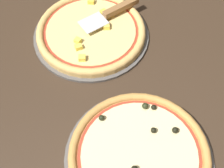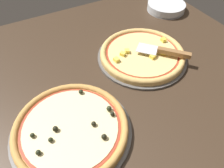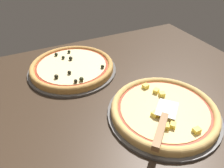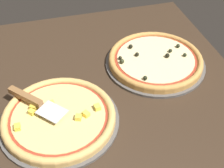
{
  "view_description": "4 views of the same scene",
  "coord_description": "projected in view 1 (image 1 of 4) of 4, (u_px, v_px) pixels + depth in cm",
  "views": [
    {
      "loc": [
        -11.93,
        62.82,
        80.49
      ],
      "look_at": [
        -4.94,
        12.1,
        3.0
      ],
      "focal_mm": 50.0,
      "sensor_mm": 36.0,
      "label": 1
    },
    {
      "loc": [
        -53.99,
        39.04,
        63.51
      ],
      "look_at": [
        -4.94,
        12.1,
        3.0
      ],
      "focal_mm": 35.0,
      "sensor_mm": 36.0,
      "label": 2
    },
    {
      "loc": [
        -35.46,
        -50.88,
        54.04
      ],
      "look_at": [
        -4.94,
        12.1,
        3.0
      ],
      "focal_mm": 35.0,
      "sensor_mm": 36.0,
      "label": 3
    },
    {
      "loc": [
        75.24,
        -10.02,
        77.73
      ],
      "look_at": [
        -4.94,
        12.1,
        3.0
      ],
      "focal_mm": 50.0,
      "sensor_mm": 36.0,
      "label": 4
    }
  ],
  "objects": [
    {
      "name": "serving_spatula",
      "position": [
        116.0,
        10.0,
        1.07
      ],
      "size": [
        19.71,
        18.51,
        2.0
      ],
      "color": "silver",
      "rests_on": "pizza_front"
    },
    {
      "name": "ground_plane",
      "position": [
        102.0,
        60.0,
        1.04
      ],
      "size": [
        124.51,
        122.92,
        3.6
      ],
      "primitive_type": "cube",
      "color": "#38281C"
    },
    {
      "name": "pizza_pan_front",
      "position": [
        91.0,
        35.0,
        1.07
      ],
      "size": [
        39.38,
        39.38,
        1.0
      ],
      "primitive_type": "cylinder",
      "color": "#565451",
      "rests_on": "ground_plane"
    },
    {
      "name": "pizza_front",
      "position": [
        91.0,
        31.0,
        1.05
      ],
      "size": [
        37.02,
        37.02,
        3.56
      ],
      "color": "#DBAD60",
      "rests_on": "pizza_pan_front"
    },
    {
      "name": "pizza_back",
      "position": [
        139.0,
        155.0,
        0.81
      ],
      "size": [
        37.27,
        37.27,
        4.1
      ],
      "color": "#C68E47",
      "rests_on": "pizza_pan_back"
    },
    {
      "name": "pizza_pan_back",
      "position": [
        139.0,
        158.0,
        0.83
      ],
      "size": [
        39.65,
        39.65,
        1.0
      ],
      "primitive_type": "cylinder",
      "color": "#565451",
      "rests_on": "ground_plane"
    }
  ]
}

